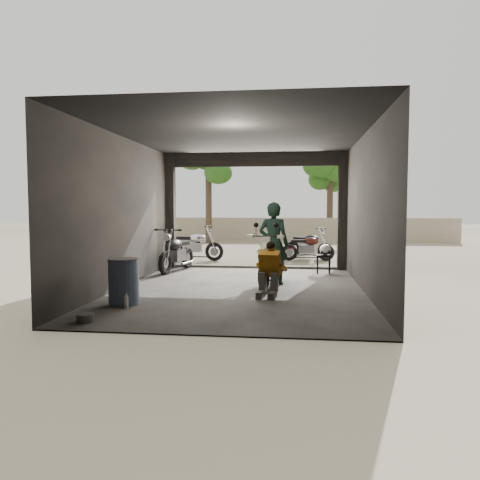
% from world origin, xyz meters
% --- Properties ---
extents(ground, '(80.00, 80.00, 0.00)m').
position_xyz_m(ground, '(0.00, 0.00, 0.00)').
color(ground, '#7A6D56').
rests_on(ground, ground).
extents(garage, '(7.00, 7.13, 3.20)m').
position_xyz_m(garage, '(0.00, 0.55, 1.28)').
color(garage, '#2D2B28').
rests_on(garage, ground).
extents(boundary_wall, '(18.00, 0.30, 1.20)m').
position_xyz_m(boundary_wall, '(0.00, 14.00, 0.60)').
color(boundary_wall, gray).
rests_on(boundary_wall, ground).
extents(tree_left, '(2.20, 2.20, 5.60)m').
position_xyz_m(tree_left, '(-3.00, 12.50, 3.99)').
color(tree_left, '#382B1E').
rests_on(tree_left, ground).
extents(tree_right, '(2.20, 2.20, 5.00)m').
position_xyz_m(tree_right, '(2.80, 14.00, 3.56)').
color(tree_right, '#382B1E').
rests_on(tree_right, ground).
extents(main_bike, '(0.99, 1.83, 1.16)m').
position_xyz_m(main_bike, '(0.60, 0.63, 0.58)').
color(main_bike, white).
rests_on(main_bike, ground).
extents(left_bike, '(1.02, 1.82, 1.16)m').
position_xyz_m(left_bike, '(-2.00, 2.56, 0.58)').
color(left_bike, black).
rests_on(left_bike, ground).
extents(outside_bike_a, '(1.76, 0.88, 1.14)m').
position_xyz_m(outside_bike_a, '(-2.11, 5.22, 0.57)').
color(outside_bike_a, black).
rests_on(outside_bike_a, ground).
extents(outside_bike_b, '(1.51, 0.67, 1.00)m').
position_xyz_m(outside_bike_b, '(1.52, 5.58, 0.50)').
color(outside_bike_b, '#40150F').
rests_on(outside_bike_b, ground).
extents(outside_bike_c, '(1.66, 1.32, 1.05)m').
position_xyz_m(outside_bike_c, '(1.57, 6.34, 0.52)').
color(outside_bike_c, black).
rests_on(outside_bike_c, ground).
extents(rider, '(0.75, 0.57, 1.83)m').
position_xyz_m(rider, '(0.65, 0.75, 0.92)').
color(rider, black).
rests_on(rider, ground).
extents(mechanic, '(0.64, 0.79, 1.03)m').
position_xyz_m(mechanic, '(0.63, -0.73, 0.51)').
color(mechanic, '#BE7D19').
rests_on(mechanic, ground).
extents(stool, '(0.36, 0.36, 0.50)m').
position_xyz_m(stool, '(1.85, 2.55, 0.43)').
color(stool, black).
rests_on(stool, ground).
extents(helmet, '(0.37, 0.38, 0.27)m').
position_xyz_m(helmet, '(1.89, 2.58, 0.64)').
color(helmet, white).
rests_on(helmet, stool).
extents(oil_drum, '(0.68, 0.68, 0.82)m').
position_xyz_m(oil_drum, '(-1.84, -1.73, 0.41)').
color(oil_drum, '#40516C').
rests_on(oil_drum, ground).
extents(sign_post, '(0.87, 0.08, 2.61)m').
position_xyz_m(sign_post, '(3.04, 4.78, 1.78)').
color(sign_post, black).
rests_on(sign_post, ground).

